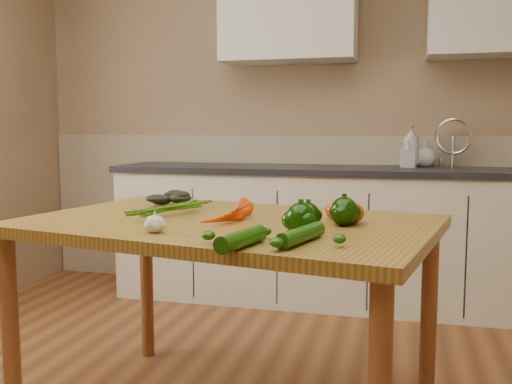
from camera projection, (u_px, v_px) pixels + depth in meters
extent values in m
cube|color=#9E815E|center=(307.00, 107.00, 4.05)|extent=(4.00, 0.02, 2.60)
cube|color=tan|center=(306.00, 212.00, 4.11)|extent=(3.98, 0.03, 1.10)
cube|color=beige|center=(328.00, 237.00, 3.79)|extent=(2.80, 0.60, 0.86)
cube|color=#27272C|center=(329.00, 170.00, 3.74)|extent=(2.84, 0.64, 0.04)
cube|color=#99999E|center=(454.00, 179.00, 3.55)|extent=(0.55, 0.42, 0.10)
cylinder|color=silver|center=(453.00, 149.00, 3.70)|extent=(0.02, 0.02, 0.24)
cube|color=silver|center=(289.00, 9.00, 3.82)|extent=(0.90, 0.35, 0.70)
cube|color=olive|center=(227.00, 225.00, 2.15)|extent=(1.66, 1.24, 0.04)
cylinder|color=brown|center=(11.00, 336.00, 2.12)|extent=(0.06, 0.06, 0.76)
cylinder|color=brown|center=(147.00, 282.00, 2.87)|extent=(0.06, 0.06, 0.76)
cylinder|color=brown|center=(429.00, 321.00, 2.28)|extent=(0.06, 0.06, 0.76)
imported|color=silver|center=(411.00, 146.00, 3.71)|extent=(0.11, 0.11, 0.27)
imported|color=silver|center=(408.00, 154.00, 3.66)|extent=(0.10, 0.10, 0.18)
imported|color=silver|center=(425.00, 154.00, 3.74)|extent=(0.17, 0.17, 0.17)
ellipsoid|color=silver|center=(155.00, 224.00, 1.88)|extent=(0.07, 0.07, 0.06)
sphere|color=black|center=(308.00, 215.00, 2.00)|extent=(0.08, 0.08, 0.08)
sphere|color=black|center=(344.00, 212.00, 2.02)|extent=(0.10, 0.10, 0.10)
sphere|color=black|center=(301.00, 219.00, 1.86)|extent=(0.10, 0.10, 0.10)
ellipsoid|color=#960209|center=(302.00, 210.00, 2.17)|extent=(0.07, 0.07, 0.07)
ellipsoid|color=#C44204|center=(335.00, 211.00, 2.15)|extent=(0.07, 0.07, 0.07)
ellipsoid|color=#C44204|center=(353.00, 213.00, 2.07)|extent=(0.08, 0.08, 0.07)
cylinder|color=#144307|center=(301.00, 235.00, 1.71)|extent=(0.12, 0.25, 0.05)
cylinder|color=#144307|center=(241.00, 239.00, 1.64)|extent=(0.10, 0.23, 0.05)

